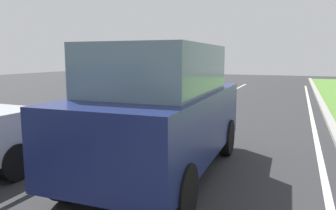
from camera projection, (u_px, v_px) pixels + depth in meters
name	position (u px, v px, depth m)	size (l,w,h in m)	color
ground_plane	(191.00, 123.00, 10.32)	(60.00, 60.00, 0.00)	#2D2D30
lane_line_center	(171.00, 121.00, 10.58)	(0.12, 32.00, 0.01)	silver
lane_line_right_edge	(315.00, 133.00, 8.99)	(0.12, 32.00, 0.01)	silver
curb_right	(335.00, 132.00, 8.79)	(0.24, 48.00, 0.12)	#9E9B93
car_suv_ahead	(161.00, 110.00, 5.65)	(2.06, 4.54, 2.28)	navy
car_hatchback_far	(122.00, 92.00, 11.23)	(1.83, 3.75, 1.78)	#0C472D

